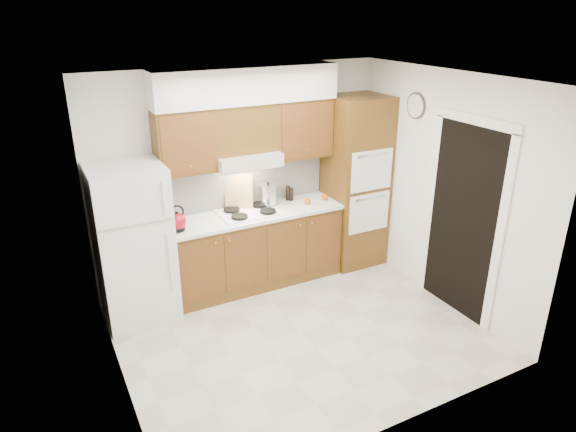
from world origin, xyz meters
The scene contains 26 objects.
floor centered at (0.00, 0.00, 0.00)m, with size 3.60×3.60×0.00m, color beige.
ceiling centered at (0.00, 0.00, 2.60)m, with size 3.60×3.60×0.00m, color white.
wall_back centered at (0.00, 1.50, 1.30)m, with size 3.60×0.02×2.60m, color white.
wall_left centered at (-1.80, 0.00, 1.30)m, with size 0.02×3.00×2.60m, color white.
wall_right centered at (1.80, 0.00, 1.30)m, with size 0.02×3.00×2.60m, color white.
fridge centered at (-1.41, 1.14, 0.86)m, with size 0.75×0.72×1.72m, color white.
base_cabinets centered at (0.02, 1.20, 0.45)m, with size 2.11×0.60×0.90m, color brown.
countertop centered at (0.03, 1.19, 0.92)m, with size 2.13×0.62×0.04m, color white.
backsplash centered at (0.02, 1.49, 1.22)m, with size 2.11×0.03×0.56m, color white.
oven_cabinet centered at (1.44, 1.18, 1.10)m, with size 0.70×0.65×2.20m, color brown.
upper_cab_left centered at (-0.71, 1.33, 1.85)m, with size 0.63×0.33×0.70m, color brown.
upper_cab_right centered at (0.72, 1.33, 1.85)m, with size 0.73×0.33×0.70m, color brown.
range_hood centered at (-0.02, 1.27, 1.57)m, with size 0.75×0.45×0.15m, color silver.
upper_cab_over_hood centered at (-0.02, 1.33, 1.92)m, with size 0.75×0.33×0.55m, color brown.
soffit centered at (0.03, 1.32, 2.40)m, with size 2.13×0.36×0.40m, color silver.
cooktop centered at (-0.02, 1.21, 0.95)m, with size 0.74×0.50×0.01m, color white.
doorway centered at (1.79, -0.35, 1.05)m, with size 0.02×0.90×2.10m, color black.
wall_clock centered at (1.79, 0.55, 2.15)m, with size 0.30×0.30×0.02m, color #3F3833.
kettle centered at (-0.93, 1.08, 1.05)m, with size 0.20×0.20×0.20m, color maroon.
cutting_board centered at (-0.08, 1.40, 1.14)m, with size 0.33×0.02×0.44m, color tan.
stock_pot centered at (0.28, 1.33, 1.08)m, with size 0.22×0.22×0.23m, color silver.
condiment_a centered at (0.39, 1.43, 1.05)m, with size 0.06×0.06×0.22m, color black.
condiment_b centered at (0.58, 1.38, 1.03)m, with size 0.06×0.06×0.18m, color black.
condiment_c centered at (0.60, 1.35, 1.02)m, with size 0.06×0.06×0.16m, color black.
orange_near centered at (0.98, 1.16, 0.98)m, with size 0.08×0.08×0.08m, color orange.
orange_far centered at (0.72, 1.13, 0.98)m, with size 0.08×0.08×0.08m, color #E7590C.
Camera 1 is at (-2.23, -3.98, 3.20)m, focal length 32.00 mm.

